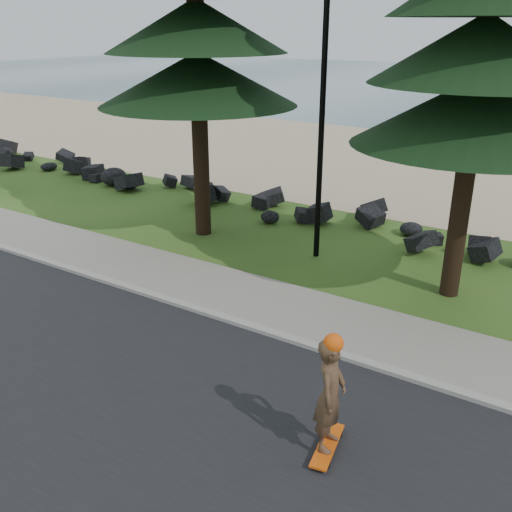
{
  "coord_description": "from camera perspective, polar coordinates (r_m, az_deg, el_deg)",
  "views": [
    {
      "loc": [
        6.05,
        -9.12,
        5.57
      ],
      "look_at": [
        0.21,
        0.0,
        1.14
      ],
      "focal_mm": 40.0,
      "sensor_mm": 36.0,
      "label": 1
    }
  ],
  "objects": [
    {
      "name": "kerb",
      "position": [
        11.6,
        -3.28,
        -6.19
      ],
      "size": [
        160.0,
        0.2,
        0.1
      ],
      "primitive_type": "cube",
      "color": "#9E998F",
      "rests_on": "ground"
    },
    {
      "name": "sidewalk",
      "position": [
        12.41,
        -0.31,
        -4.2
      ],
      "size": [
        160.0,
        2.0,
        0.08
      ],
      "primitive_type": "cube",
      "color": "gray",
      "rests_on": "ground"
    },
    {
      "name": "road",
      "position": [
        9.43,
        -16.6,
        -14.98
      ],
      "size": [
        160.0,
        7.0,
        0.02
      ],
      "primitive_type": "cube",
      "color": "black",
      "rests_on": "ground"
    },
    {
      "name": "beach_sand",
      "position": [
        25.01,
        18.01,
        8.33
      ],
      "size": [
        160.0,
        15.0,
        0.01
      ],
      "primitive_type": "cube",
      "color": "tan",
      "rests_on": "ground"
    },
    {
      "name": "skateboarder",
      "position": [
        7.94,
        7.45,
        -13.65
      ],
      "size": [
        0.5,
        1.03,
        1.86
      ],
      "rotation": [
        0.0,
        0.0,
        1.76
      ],
      "color": "#DD500D",
      "rests_on": "ground"
    },
    {
      "name": "seawall_boulders",
      "position": [
        16.86,
        9.74,
        2.64
      ],
      "size": [
        60.0,
        2.4,
        1.1
      ],
      "primitive_type": null,
      "color": "black",
      "rests_on": "ground"
    },
    {
      "name": "ground",
      "position": [
        12.28,
        -0.81,
        -4.72
      ],
      "size": [
        160.0,
        160.0,
        0.0
      ],
      "primitive_type": "plane",
      "color": "#2D4D18",
      "rests_on": "ground"
    },
    {
      "name": "lamp_post",
      "position": [
        13.8,
        6.73,
        16.15
      ],
      "size": [
        0.25,
        0.14,
        8.14
      ],
      "color": "black",
      "rests_on": "ground"
    }
  ]
}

